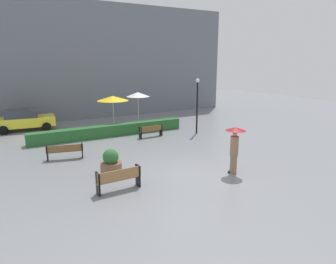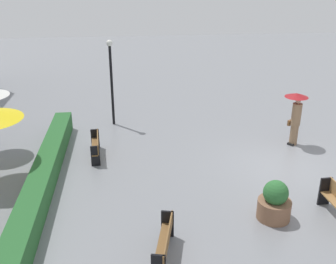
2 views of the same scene
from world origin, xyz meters
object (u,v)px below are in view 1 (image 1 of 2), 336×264
at_px(pedestrian_with_umbrella, 235,144).
at_px(parked_car, 24,120).
at_px(patio_umbrella_yellow, 113,98).
at_px(bench_back_row, 151,130).
at_px(bench_far_left, 65,151).
at_px(patio_umbrella_white, 138,94).
at_px(bench_near_left, 119,178).
at_px(planter_pot, 111,164).
at_px(lamp_post, 197,100).

bearing_deg(pedestrian_with_umbrella, parked_car, 117.80).
bearing_deg(patio_umbrella_yellow, bench_back_row, -66.04).
height_order(bench_far_left, patio_umbrella_yellow, patio_umbrella_yellow).
relative_size(bench_far_left, patio_umbrella_white, 0.72).
bearing_deg(bench_near_left, planter_pot, 80.39).
xyz_separation_m(patio_umbrella_white, parked_car, (-8.26, 2.38, -1.66)).
relative_size(planter_pot, lamp_post, 0.31).
xyz_separation_m(pedestrian_with_umbrella, patio_umbrella_white, (0.61, 12.14, 1.09)).
height_order(lamp_post, parked_car, lamp_post).
height_order(bench_back_row, planter_pot, planter_pot).
height_order(bench_far_left, bench_near_left, bench_near_left).
bearing_deg(lamp_post, parked_car, 146.48).
xyz_separation_m(bench_far_left, bench_back_row, (6.13, 2.06, -0.00)).
bearing_deg(lamp_post, pedestrian_with_umbrella, -112.45).
relative_size(bench_near_left, planter_pot, 1.52).
distance_m(bench_near_left, lamp_post, 10.90).
xyz_separation_m(planter_pot, parked_car, (-2.61, 11.89, 0.29)).
relative_size(bench_back_row, bench_near_left, 0.95).
height_order(pedestrian_with_umbrella, lamp_post, lamp_post).
bearing_deg(pedestrian_with_umbrella, bench_far_left, 137.15).
xyz_separation_m(pedestrian_with_umbrella, patio_umbrella_yellow, (-1.78, 11.34, 1.01)).
bearing_deg(bench_far_left, parked_car, 98.13).
distance_m(bench_back_row, lamp_post, 3.92).
xyz_separation_m(bench_far_left, bench_near_left, (1.07, -5.22, 0.07)).
bearing_deg(patio_umbrella_yellow, parked_car, 151.60).
bearing_deg(patio_umbrella_white, parked_car, 163.96).
bearing_deg(bench_back_row, lamp_post, -10.21).
height_order(bench_far_left, parked_car, parked_car).
bearing_deg(planter_pot, bench_far_left, 112.52).
distance_m(bench_near_left, patio_umbrella_yellow, 11.33).
distance_m(patio_umbrella_yellow, parked_car, 6.86).
distance_m(bench_far_left, pedestrian_with_umbrella, 8.82).
relative_size(pedestrian_with_umbrella, parked_car, 0.50).
xyz_separation_m(lamp_post, patio_umbrella_white, (-2.45, 4.72, 0.08)).
distance_m(bench_near_left, parked_car, 13.96).
distance_m(bench_far_left, patio_umbrella_yellow, 7.36).
bearing_deg(bench_far_left, lamp_post, 8.68).
relative_size(bench_back_row, patio_umbrella_white, 0.67).
distance_m(pedestrian_with_umbrella, patio_umbrella_yellow, 11.52).
relative_size(bench_near_left, lamp_post, 0.48).
bearing_deg(parked_car, pedestrian_with_umbrella, -62.20).
height_order(bench_near_left, patio_umbrella_white, patio_umbrella_white).
bearing_deg(bench_back_row, pedestrian_with_umbrella, -87.83).
xyz_separation_m(bench_near_left, planter_pot, (0.32, 1.88, -0.02)).
bearing_deg(lamp_post, bench_far_left, -171.32).
bearing_deg(planter_pot, patio_umbrella_yellow, 69.44).
distance_m(lamp_post, patio_umbrella_white, 5.32).
xyz_separation_m(bench_back_row, planter_pot, (-4.74, -5.40, 0.04)).
height_order(bench_far_left, patio_umbrella_white, patio_umbrella_white).
relative_size(bench_near_left, pedestrian_with_umbrella, 0.85).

